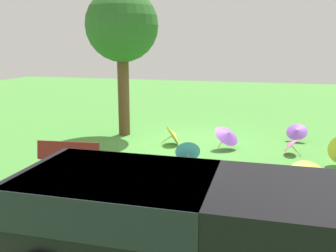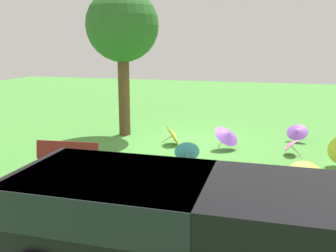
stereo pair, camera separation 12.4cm
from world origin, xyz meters
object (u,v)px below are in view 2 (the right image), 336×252
van_dark (166,221)px  parasol_yellow_2 (308,178)px  parasol_purple_1 (228,134)px  parasol_purple_0 (297,131)px  parasol_yellow_1 (174,135)px  parasol_pink_1 (290,145)px  park_bench (70,157)px  shade_tree (122,27)px  parasol_blue_0 (187,150)px

van_dark → parasol_yellow_2: bearing=-121.0°
parasol_purple_1 → parasol_yellow_2: 3.95m
parasol_purple_0 → parasol_purple_1: (2.14, 1.53, 0.12)m
parasol_yellow_1 → parasol_pink_1: 3.61m
parasol_pink_1 → parasol_yellow_2: size_ratio=0.66×
park_bench → parasol_yellow_1: (-1.81, -3.47, -0.13)m
parasol_purple_0 → parasol_yellow_1: bearing=19.7°
shade_tree → parasol_yellow_2: (-5.90, 4.38, -3.30)m
park_bench → shade_tree: size_ratio=0.32×
park_bench → parasol_blue_0: (-2.62, -1.78, -0.12)m
park_bench → parasol_yellow_2: (-5.65, 0.02, 0.01)m
parasol_blue_0 → parasol_pink_1: (-2.80, -1.51, -0.03)m
parasol_purple_1 → parasol_purple_0: bearing=-144.4°
parasol_yellow_1 → parasol_pink_1: bearing=177.0°
parasol_yellow_1 → parasol_blue_0: parasol_blue_0 is taller
park_bench → parasol_yellow_2: park_bench is taller
van_dark → parasol_pink_1: van_dark is taller
parasol_yellow_1 → parasol_yellow_2: (-3.84, 3.49, 0.14)m
parasol_blue_0 → van_dark: bearing=99.5°
van_dark → parasol_yellow_2: van_dark is taller
van_dark → parasol_purple_1: bearing=-90.4°
van_dark → parasol_pink_1: 7.14m
van_dark → park_bench: (3.51, -3.57, -0.45)m
parasol_purple_0 → parasol_purple_1: size_ratio=0.75×
shade_tree → parasol_purple_0: size_ratio=6.27×
park_bench → parasol_purple_1: (-3.56, -3.33, 0.03)m
parasol_blue_0 → parasol_purple_1: parasol_purple_1 is taller
park_bench → van_dark: bearing=134.5°
park_bench → parasol_pink_1: (-5.41, -3.28, -0.15)m
park_bench → parasol_purple_1: 4.87m
parasol_pink_1 → parasol_yellow_1: bearing=-3.0°
parasol_yellow_1 → parasol_yellow_2: size_ratio=0.75×
van_dark → parasol_blue_0: size_ratio=5.92×
park_bench → parasol_yellow_1: size_ratio=1.99×
shade_tree → parasol_purple_1: shade_tree is taller
parasol_pink_1 → shade_tree: bearing=-10.8°
parasol_yellow_1 → parasol_blue_0: size_ratio=1.06×
van_dark → parasol_purple_0: (-2.18, -8.43, -0.54)m
parasol_yellow_1 → parasol_purple_0: (-3.88, -1.39, 0.04)m
shade_tree → parasol_purple_0: shade_tree is taller
van_dark → parasol_yellow_2: (-2.14, -3.55, -0.44)m
park_bench → parasol_yellow_2: 5.65m
van_dark → parasol_purple_1: 6.91m
parasol_purple_0 → parasol_yellow_2: bearing=89.5°
shade_tree → parasol_yellow_1: (-2.06, 0.89, -3.43)m
parasol_purple_1 → parasol_yellow_2: parasol_yellow_2 is taller
shade_tree → parasol_blue_0: (-2.87, 2.59, -3.42)m
parasol_purple_0 → park_bench: bearing=40.5°
parasol_pink_1 → van_dark: bearing=74.5°
parasol_yellow_1 → parasol_purple_0: size_ratio=1.02×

